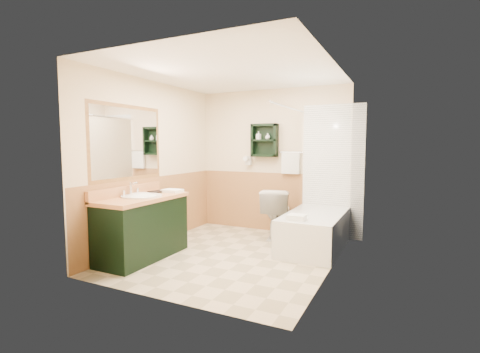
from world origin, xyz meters
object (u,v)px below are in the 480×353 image
object	(u,v)px
vanity_book	(153,184)
soap_bottle_b	(268,137)
bathtub	(315,231)
vanity	(143,227)
wall_shelf	(264,140)
hair_dryer	(249,161)
soap_bottle_a	(259,138)
toilet	(277,213)

from	to	relation	value
vanity_book	soap_bottle_b	size ratio (longest dim) A/B	2.25
bathtub	vanity	bearing A→B (deg)	-143.85
wall_shelf	vanity_book	size ratio (longest dim) A/B	2.38
vanity	bathtub	distance (m)	2.38
hair_dryer	bathtub	bearing A→B (deg)	-25.50
wall_shelf	vanity_book	bearing A→B (deg)	-123.79
wall_shelf	hair_dryer	world-z (taller)	wall_shelf
bathtub	vanity_book	size ratio (longest dim) A/B	6.48
vanity	soap_bottle_b	world-z (taller)	soap_bottle_b
soap_bottle_a	vanity	bearing A→B (deg)	-111.53
hair_dryer	vanity	world-z (taller)	hair_dryer
wall_shelf	vanity	world-z (taller)	wall_shelf
bathtub	vanity_book	xyz separation A→B (m)	(-2.08, -0.98, 0.67)
wall_shelf	soap_bottle_b	size ratio (longest dim) A/B	5.34
soap_bottle_a	vanity_book	bearing A→B (deg)	-121.19
wall_shelf	toilet	world-z (taller)	wall_shelf
hair_dryer	soap_bottle_a	xyz separation A→B (m)	(0.20, -0.03, 0.40)
wall_shelf	soap_bottle_b	bearing A→B (deg)	-4.89
wall_shelf	vanity_book	world-z (taller)	wall_shelf
soap_bottle_b	wall_shelf	bearing A→B (deg)	175.11
hair_dryer	soap_bottle_a	distance (m)	0.44
hair_dryer	bathtub	xyz separation A→B (m)	(1.33, -0.63, -0.95)
hair_dryer	bathtub	distance (m)	1.75
vanity	soap_bottle_a	xyz separation A→B (m)	(0.79, 2.00, 1.19)
toilet	soap_bottle_b	xyz separation A→B (m)	(-0.27, 0.25, 1.22)
vanity	wall_shelf	bearing A→B (deg)	66.00
wall_shelf	soap_bottle_a	size ratio (longest dim) A/B	3.98
wall_shelf	toilet	distance (m)	1.24
soap_bottle_a	bathtub	bearing A→B (deg)	-28.07
vanity_book	bathtub	bearing A→B (deg)	33.41
wall_shelf	bathtub	distance (m)	1.76
wall_shelf	bathtub	bearing A→B (deg)	-30.63
wall_shelf	soap_bottle_b	distance (m)	0.08
vanity_book	soap_bottle_b	world-z (taller)	soap_bottle_b
soap_bottle_b	toilet	bearing A→B (deg)	-42.62
toilet	soap_bottle_b	size ratio (longest dim) A/B	7.63
toilet	vanity_book	world-z (taller)	vanity_book
soap_bottle_a	toilet	bearing A→B (deg)	-29.80
bathtub	vanity_book	distance (m)	2.40
vanity	soap_bottle_a	size ratio (longest dim) A/B	9.21
soap_bottle_b	soap_bottle_a	bearing A→B (deg)	180.00
vanity_book	wall_shelf	bearing A→B (deg)	64.51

